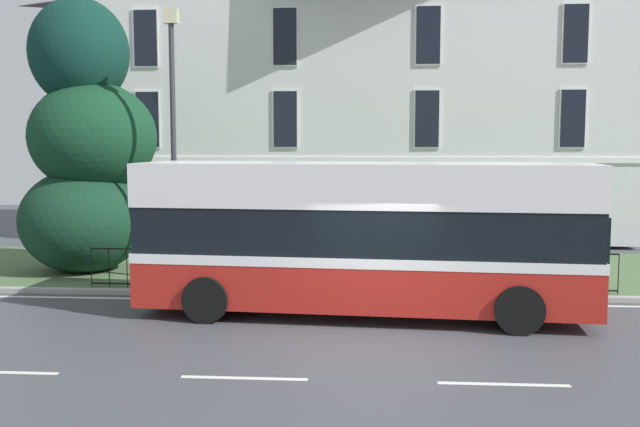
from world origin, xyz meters
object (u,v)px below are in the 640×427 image
Objects in this scene: single_decker_bus at (363,236)px; georgian_townhouse at (358,93)px; evergreen_tree at (86,149)px; street_lamp_post at (173,127)px.

georgian_townhouse is at bearing 95.80° from single_decker_bus.
street_lamp_post is at bearing -25.02° from evergreen_tree.
street_lamp_post is at bearing 153.16° from single_decker_bus.
street_lamp_post is (2.84, -1.32, 0.56)m from evergreen_tree.
georgian_townhouse reaches higher than evergreen_tree.
evergreen_tree reaches higher than single_decker_bus.
georgian_townhouse is at bearing 53.10° from evergreen_tree.
georgian_townhouse reaches higher than street_lamp_post.
georgian_townhouse reaches higher than single_decker_bus.
georgian_townhouse is 2.08× the size of single_decker_bus.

